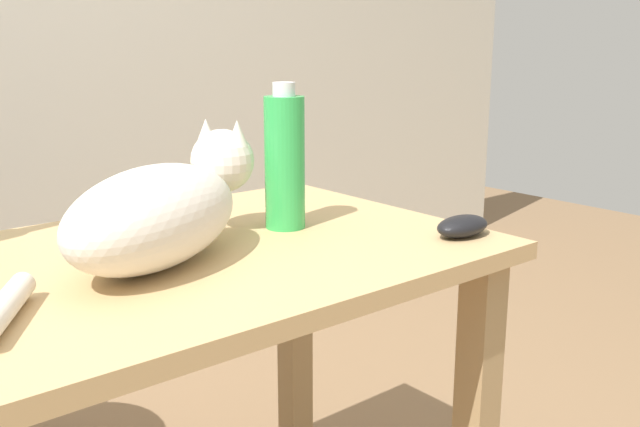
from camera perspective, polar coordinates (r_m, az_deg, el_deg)
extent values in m
cube|color=tan|center=(1.07, -21.28, -5.87)|extent=(1.42, 0.65, 0.03)
cube|color=tan|center=(1.72, -2.02, -10.84)|extent=(0.06, 0.06, 0.71)
ellipsoid|color=silver|center=(1.07, -13.16, -0.25)|extent=(0.40, 0.33, 0.15)
sphere|color=silver|center=(1.24, -7.84, 4.21)|extent=(0.11, 0.11, 0.11)
cone|color=silver|center=(1.25, -9.14, 6.51)|extent=(0.04, 0.04, 0.04)
cone|color=silver|center=(1.22, -6.66, 6.43)|extent=(0.04, 0.04, 0.04)
cylinder|color=silver|center=(0.92, -24.10, -7.00)|extent=(0.12, 0.17, 0.03)
ellipsoid|color=black|center=(1.24, 11.36, -0.99)|extent=(0.11, 0.06, 0.04)
cylinder|color=green|center=(1.26, -2.85, 4.06)|extent=(0.07, 0.07, 0.23)
cylinder|color=silver|center=(1.24, -2.92, 9.94)|extent=(0.04, 0.04, 0.02)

